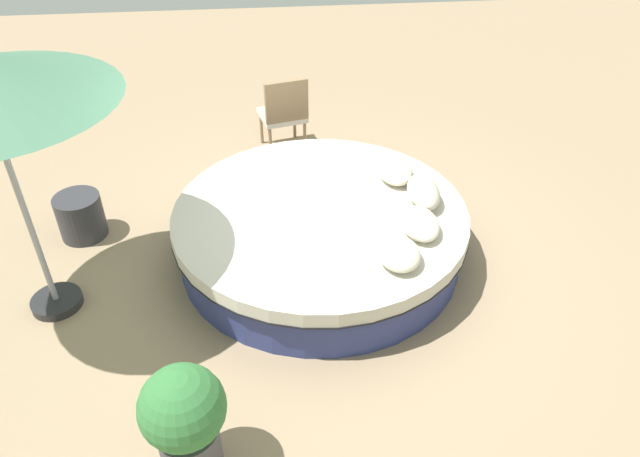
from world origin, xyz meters
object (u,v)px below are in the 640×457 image
Objects in this scene: patio_chair at (284,110)px; planter at (185,420)px; throw_pillow_2 at (423,192)px; throw_pillow_3 at (395,170)px; throw_pillow_1 at (420,224)px; throw_pillow_0 at (399,254)px; side_table at (81,216)px; round_bed at (320,232)px.

patio_chair reaches higher than planter.
throw_pillow_2 is 1.07× the size of throw_pillow_3.
throw_pillow_1 is 0.92× the size of throw_pillow_2.
throw_pillow_2 is (0.46, -0.14, 0.03)m from throw_pillow_1.
patio_chair is (2.90, 0.79, -0.07)m from throw_pillow_0.
throw_pillow_3 is (0.44, 0.18, -0.02)m from throw_pillow_2.
planter is at bearing -114.93° from patio_chair.
throw_pillow_3 reaches higher than side_table.
throw_pillow_2 is 1.19× the size of side_table.
throw_pillow_3 is at bearing -91.75° from side_table.
planter is at bearing -155.28° from side_table.
planter reaches higher than round_bed.
throw_pillow_0 is at bearing 169.93° from throw_pillow_3.
throw_pillow_0 is (-0.81, -0.57, 0.35)m from round_bed.
throw_pillow_2 is 3.43m from side_table.
planter reaches higher than throw_pillow_2.
round_bed is 1.00m from throw_pillow_3.
patio_chair is (2.09, 0.22, 0.28)m from round_bed.
round_bed is 2.12m from patio_chair.
throw_pillow_0 is 2.17m from planter.
patio_chair is at bearing 5.94° from round_bed.
side_table is at bearing 24.72° from planter.
throw_pillow_0 reaches higher than side_table.
patio_chair reaches higher than throw_pillow_2.
throw_pillow_3 is at bearing -58.88° from round_bed.
planter is (-2.25, 2.07, -0.12)m from throw_pillow_2.
throw_pillow_0 is at bearing 154.21° from throw_pillow_2.
throw_pillow_2 reaches higher than throw_pillow_0.
patio_chair reaches higher than throw_pillow_0.
throw_pillow_2 is at bearing -73.05° from patio_chair.
side_table is (-1.51, 2.15, -0.33)m from patio_chair.
throw_pillow_2 is at bearing -157.53° from throw_pillow_3.
throw_pillow_3 is at bearing -10.07° from throw_pillow_0.
throw_pillow_3 reaches higher than round_bed.
throw_pillow_3 is at bearing -71.06° from patio_chair.
throw_pillow_0 is 3.28m from side_table.
throw_pillow_0 is 0.95m from throw_pillow_2.
side_table is (2.79, 1.28, -0.31)m from planter.
throw_pillow_0 is 0.49× the size of planter.
round_bed is 2.47m from planter.
throw_pillow_3 is at bearing -35.11° from planter.
throw_pillow_0 reaches higher than throw_pillow_1.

